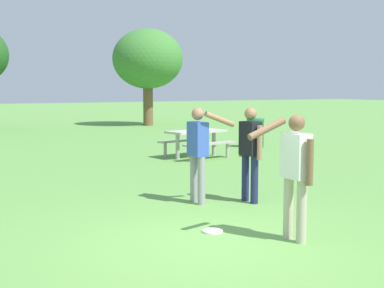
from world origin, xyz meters
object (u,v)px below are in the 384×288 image
at_px(trash_can_beside_table, 255,133).
at_px(tree_slender_mid, 148,59).
at_px(person_thrower, 295,167).
at_px(frisbee, 213,231).
at_px(person_catcher, 198,148).
at_px(person_bystander, 250,148).
at_px(picnic_table_near, 196,138).

bearing_deg(trash_can_beside_table, tree_slender_mid, 85.36).
distance_m(person_thrower, frisbee, 1.46).
distance_m(person_catcher, person_bystander, 0.90).
xyz_separation_m(person_catcher, person_bystander, (0.82, -0.36, -0.02)).
bearing_deg(tree_slender_mid, person_bystander, -108.24).
relative_size(frisbee, tree_slender_mid, 0.06).
bearing_deg(person_thrower, person_bystander, 69.51).
distance_m(person_thrower, picnic_table_near, 8.18).
bearing_deg(person_bystander, trash_can_beside_table, 54.07).
bearing_deg(trash_can_beside_table, person_bystander, -125.93).
bearing_deg(frisbee, person_bystander, 40.82).
bearing_deg(tree_slender_mid, frisbee, -111.19).
height_order(frisbee, trash_can_beside_table, trash_can_beside_table).
relative_size(person_bystander, trash_can_beside_table, 1.71).
height_order(frisbee, tree_slender_mid, tree_slender_mid).
bearing_deg(trash_can_beside_table, frisbee, -128.50).
xyz_separation_m(person_bystander, frisbee, (-1.53, -1.32, -0.93)).
xyz_separation_m(person_bystander, trash_can_beside_table, (4.90, 6.77, -0.46)).
relative_size(person_thrower, person_bystander, 1.00).
bearing_deg(person_bystander, person_thrower, -110.49).
relative_size(person_thrower, person_catcher, 1.00).
height_order(person_bystander, tree_slender_mid, tree_slender_mid).
bearing_deg(person_catcher, frisbee, -112.93).
bearing_deg(person_bystander, person_catcher, 156.63).
xyz_separation_m(trash_can_beside_table, tree_slender_mid, (0.87, 10.77, 2.91)).
bearing_deg(person_catcher, person_bystander, -23.37).
bearing_deg(tree_slender_mid, trash_can_beside_table, -94.64).
bearing_deg(person_thrower, frisbee, 130.56).
xyz_separation_m(frisbee, trash_can_beside_table, (6.44, 8.09, 0.47)).
bearing_deg(person_bystander, picnic_table_near, 70.21).
height_order(person_thrower, tree_slender_mid, tree_slender_mid).
bearing_deg(trash_can_beside_table, person_catcher, -131.76).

